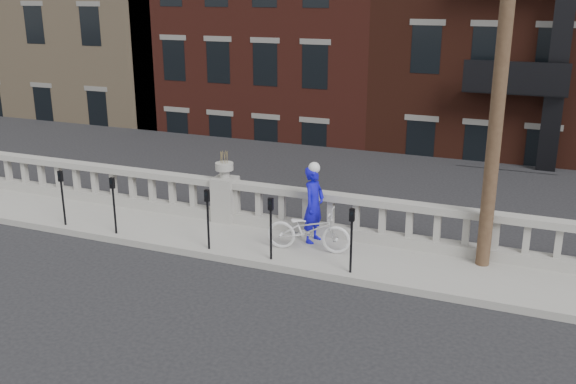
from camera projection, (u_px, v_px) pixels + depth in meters
name	position (u px, v px, depth m)	size (l,w,h in m)	color
ground	(131.00, 291.00, 12.50)	(120.00, 120.00, 0.00)	black
sidewalk	(207.00, 236.00, 15.12)	(32.00, 2.20, 0.15)	gray
balustrade	(225.00, 201.00, 15.79)	(28.00, 0.34, 1.03)	gray
planter_pedestal	(225.00, 194.00, 15.73)	(0.55, 0.55, 1.76)	gray
lower_level	(415.00, 54.00, 31.82)	(80.00, 44.00, 20.80)	#605E59
utility_pole	(507.00, 11.00, 11.84)	(1.60, 0.28, 10.00)	#422D1E
parking_meter_a	(62.00, 192.00, 15.36)	(0.10, 0.09, 1.36)	black
parking_meter_b	(114.00, 199.00, 14.81)	(0.10, 0.09, 1.36)	black
parking_meter_c	(208.00, 213.00, 13.90)	(0.10, 0.09, 1.36)	black
parking_meter_d	(271.00, 222.00, 13.35)	(0.10, 0.09, 1.36)	black
parking_meter_e	(352.00, 233.00, 12.71)	(0.10, 0.09, 1.36)	black
bicycle	(309.00, 230.00, 13.91)	(0.64, 1.85, 0.97)	silver
cyclist	(314.00, 205.00, 14.34)	(0.64, 0.42, 1.74)	#110CBE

